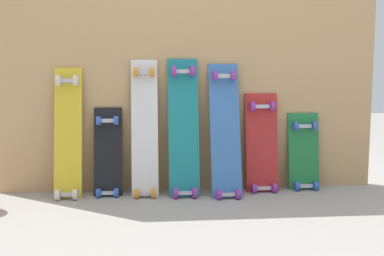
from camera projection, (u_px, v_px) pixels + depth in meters
The scene contains 9 objects.
ground_plane at pixel (191, 191), 2.98m from camera, with size 12.00×12.00×0.00m, color #9E9991.
plywood_wall_panel at pixel (190, 85), 2.96m from camera, with size 2.53×0.04×1.41m, color tan.
skateboard_yellow at pixel (68, 137), 2.81m from camera, with size 0.17×0.24×0.89m.
skateboard_black at pixel (108, 157), 2.86m from camera, with size 0.18×0.20×0.63m.
skateboard_white at pixel (145, 133), 2.85m from camera, with size 0.17×0.24×0.94m.
skateboard_teal at pixel (184, 132), 2.86m from camera, with size 0.20×0.27×0.95m.
skateboard_blue at pixel (225, 135), 2.86m from camera, with size 0.19×0.31×0.92m.
skateboard_red at pixel (262, 147), 2.96m from camera, with size 0.22×0.18×0.72m.
skateboard_green at pixel (304, 156), 3.01m from camera, with size 0.21×0.15×0.58m.
Camera 1 is at (-0.26, -2.89, 0.76)m, focal length 41.35 mm.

